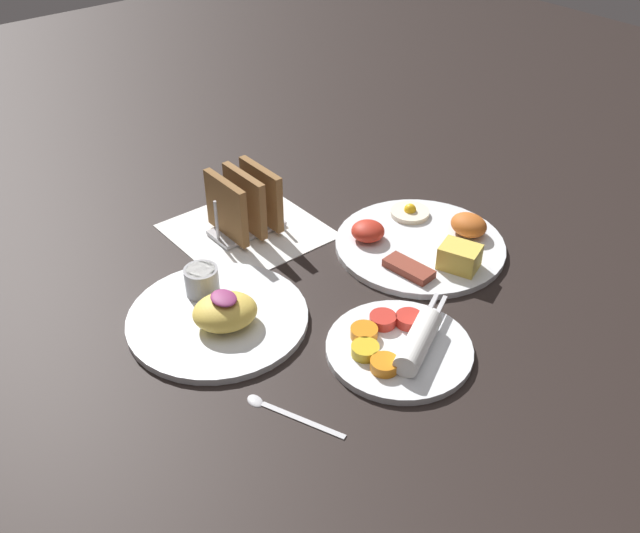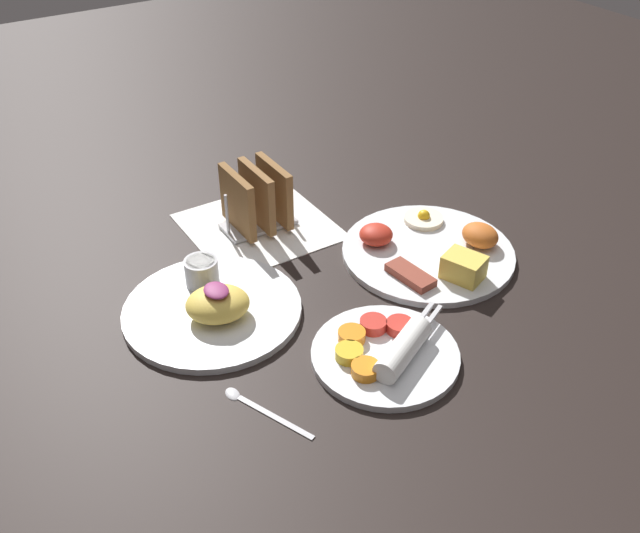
% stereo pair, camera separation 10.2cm
% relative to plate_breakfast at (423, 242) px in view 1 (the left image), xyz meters
% --- Properties ---
extents(ground_plane, '(3.00, 3.00, 0.00)m').
position_rel_plate_breakfast_xyz_m(ground_plane, '(-0.05, -0.22, -0.01)').
color(ground_plane, black).
extents(napkin_flat, '(0.22, 0.22, 0.00)m').
position_rel_plate_breakfast_xyz_m(napkin_flat, '(-0.21, -0.18, -0.01)').
color(napkin_flat, white).
rests_on(napkin_flat, ground_plane).
extents(plate_breakfast, '(0.26, 0.26, 0.05)m').
position_rel_plate_breakfast_xyz_m(plate_breakfast, '(0.00, 0.00, 0.00)').
color(plate_breakfast, white).
rests_on(plate_breakfast, ground_plane).
extents(plate_condiments, '(0.19, 0.20, 0.04)m').
position_rel_plate_breakfast_xyz_m(plate_condiments, '(0.15, -0.20, -0.00)').
color(plate_condiments, white).
rests_on(plate_condiments, ground_plane).
extents(plate_foreground, '(0.25, 0.25, 0.06)m').
position_rel_plate_breakfast_xyz_m(plate_foreground, '(-0.05, -0.34, 0.00)').
color(plate_foreground, white).
rests_on(plate_foreground, ground_plane).
extents(toast_rack, '(0.10, 0.12, 0.10)m').
position_rel_plate_breakfast_xyz_m(toast_rack, '(-0.21, -0.18, 0.04)').
color(toast_rack, '#B7B7BC').
rests_on(toast_rack, ground_plane).
extents(teaspoon, '(0.12, 0.06, 0.01)m').
position_rel_plate_breakfast_xyz_m(teaspoon, '(0.13, -0.38, -0.01)').
color(teaspoon, silver).
rests_on(teaspoon, ground_plane).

